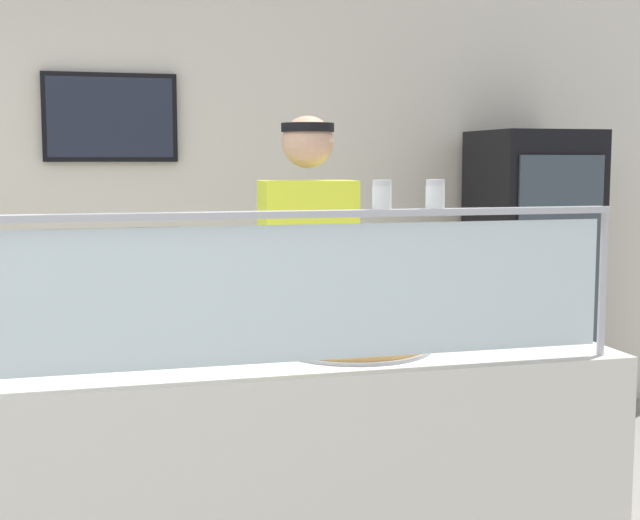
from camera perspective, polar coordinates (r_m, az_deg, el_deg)
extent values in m
cube|color=silver|center=(5.12, -7.54, 3.78)|extent=(6.50, 0.08, 2.70)
cube|color=black|center=(5.01, -13.34, 8.91)|extent=(0.72, 0.04, 0.48)
cube|color=#1E2333|center=(4.99, -13.33, 8.92)|extent=(0.67, 0.01, 0.43)
cube|color=silver|center=(3.06, -1.48, -14.76)|extent=(2.10, 0.67, 0.95)
cylinder|color=#B2B5BC|center=(3.00, 17.73, -1.32)|extent=(0.02, 0.02, 0.49)
cube|color=silver|center=(2.61, -0.10, -2.11)|extent=(1.84, 0.01, 0.41)
cube|color=#B2B5BC|center=(2.59, -0.10, 2.99)|extent=(1.90, 0.06, 0.02)
cylinder|color=#9EA0A8|center=(2.99, 2.24, -5.65)|extent=(0.51, 0.51, 0.01)
cylinder|color=tan|center=(2.98, 2.24, -5.37)|extent=(0.49, 0.49, 0.02)
cylinder|color=#D65B2D|center=(2.98, 2.25, -5.15)|extent=(0.43, 0.43, 0.01)
cube|color=#ADAFB7|center=(2.97, 2.92, -5.07)|extent=(0.15, 0.29, 0.01)
cylinder|color=white|center=(2.64, 4.01, 4.02)|extent=(0.06, 0.06, 0.07)
cylinder|color=white|center=(2.64, 4.01, 3.79)|extent=(0.05, 0.05, 0.05)
cylinder|color=silver|center=(2.64, 4.02, 4.98)|extent=(0.06, 0.06, 0.02)
cylinder|color=white|center=(2.70, 7.42, 4.04)|extent=(0.06, 0.06, 0.07)
cylinder|color=red|center=(2.70, 7.42, 3.82)|extent=(0.05, 0.05, 0.05)
cylinder|color=silver|center=(2.70, 7.43, 4.98)|extent=(0.06, 0.06, 0.02)
cylinder|color=#23232D|center=(3.74, -2.43, -10.78)|extent=(0.13, 0.13, 0.95)
cylinder|color=#23232D|center=(3.79, 0.87, -10.53)|extent=(0.13, 0.13, 0.95)
cube|color=#D8EA33|center=(3.62, -0.79, 0.78)|extent=(0.38, 0.21, 0.55)
sphere|color=tan|center=(3.60, -0.80, 7.61)|extent=(0.21, 0.21, 0.21)
cylinder|color=black|center=(3.60, -0.80, 8.52)|extent=(0.21, 0.21, 0.04)
cylinder|color=tan|center=(3.47, 2.99, -1.06)|extent=(0.08, 0.34, 0.08)
cube|color=black|center=(5.31, 13.37, -1.39)|extent=(0.61, 0.62, 1.75)
cube|color=#38424C|center=(5.03, 15.11, -1.46)|extent=(0.51, 0.02, 1.40)
cylinder|color=blue|center=(5.04, 12.92, -0.78)|extent=(0.06, 0.06, 0.20)
cylinder|color=green|center=(5.09, 13.99, -0.74)|extent=(0.06, 0.06, 0.20)
cylinder|color=blue|center=(5.14, 15.03, -0.70)|extent=(0.06, 0.06, 0.20)
cylinder|color=blue|center=(5.20, 16.05, -0.66)|extent=(0.06, 0.06, 0.20)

